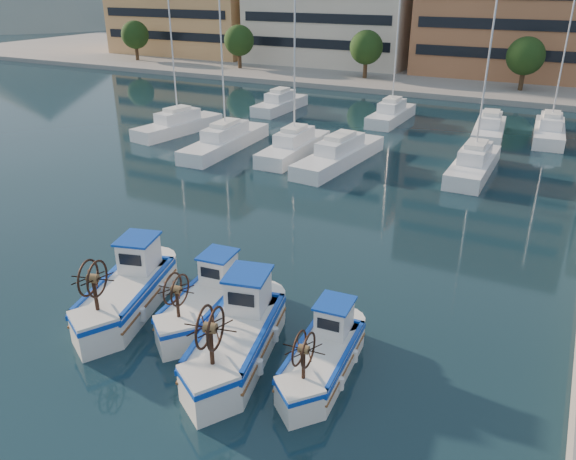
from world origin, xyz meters
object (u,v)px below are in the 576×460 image
object	(u,v)px
fishing_boat_c	(238,333)
fishing_boat_d	(324,353)
fishing_boat_b	(207,299)
fishing_boat_a	(128,289)

from	to	relation	value
fishing_boat_c	fishing_boat_d	xyz separation A→B (m)	(2.91, 0.55, -0.17)
fishing_boat_b	fishing_boat_d	bearing A→B (deg)	-16.32
fishing_boat_a	fishing_boat_d	bearing A→B (deg)	-15.98
fishing_boat_a	fishing_boat_d	distance (m)	8.25
fishing_boat_c	fishing_boat_a	bearing A→B (deg)	160.67
fishing_boat_a	fishing_boat_c	xyz separation A→B (m)	(5.34, -0.61, 0.02)
fishing_boat_a	fishing_boat_d	xyz separation A→B (m)	(8.25, -0.06, -0.15)
fishing_boat_a	fishing_boat_b	distance (m)	3.14
fishing_boat_a	fishing_boat_b	xyz separation A→B (m)	(2.99, 0.92, -0.11)
fishing_boat_c	fishing_boat_d	size ratio (longest dim) A/B	1.25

